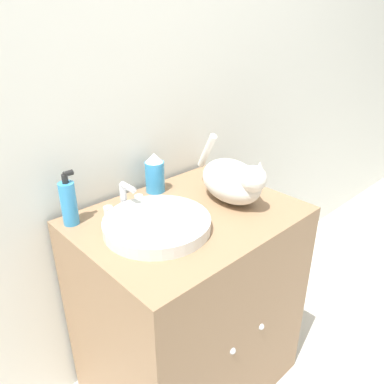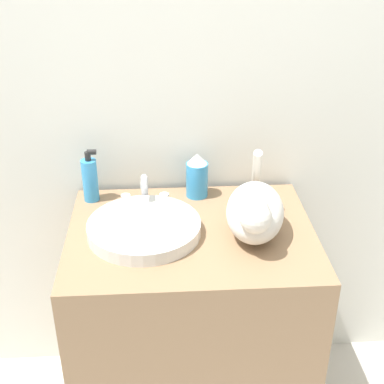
% 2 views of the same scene
% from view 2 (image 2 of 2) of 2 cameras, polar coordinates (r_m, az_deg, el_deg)
% --- Properties ---
extents(wall_back, '(6.00, 0.05, 2.50)m').
position_cam_2_polar(wall_back, '(1.81, -0.77, 13.35)').
color(wall_back, silver).
rests_on(wall_back, ground_plane).
extents(vanity_cabinet, '(0.77, 0.60, 0.82)m').
position_cam_2_polar(vanity_cabinet, '(1.93, -0.07, -14.50)').
color(vanity_cabinet, '#8C6B4C').
rests_on(vanity_cabinet, ground_plane).
extents(sink_basin, '(0.35, 0.35, 0.04)m').
position_cam_2_polar(sink_basin, '(1.66, -5.12, -3.86)').
color(sink_basin, silver).
rests_on(sink_basin, vanity_cabinet).
extents(faucet, '(0.16, 0.09, 0.11)m').
position_cam_2_polar(faucet, '(1.80, -5.07, -0.07)').
color(faucet, silver).
rests_on(faucet, vanity_cabinet).
extents(cat, '(0.22, 0.38, 0.23)m').
position_cam_2_polar(cat, '(1.62, 6.74, -2.09)').
color(cat, silver).
rests_on(cat, vanity_cabinet).
extents(soap_bottle, '(0.06, 0.05, 0.19)m').
position_cam_2_polar(soap_bottle, '(1.84, -10.82, 1.36)').
color(soap_bottle, '#338CCC').
rests_on(soap_bottle, vanity_cabinet).
extents(spray_bottle, '(0.08, 0.08, 0.16)m').
position_cam_2_polar(spray_bottle, '(1.84, 0.54, 1.75)').
color(spray_bottle, '#338CCC').
rests_on(spray_bottle, vanity_cabinet).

